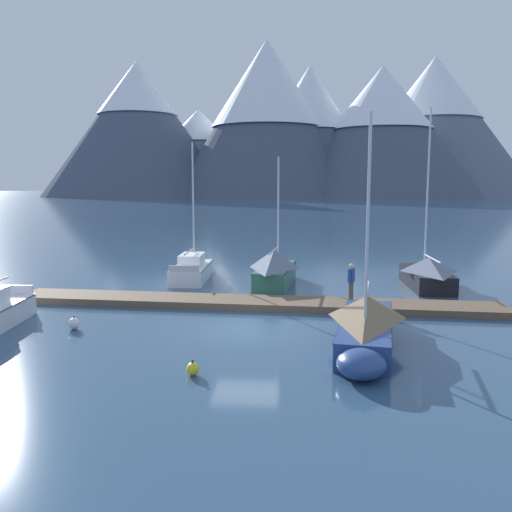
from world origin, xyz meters
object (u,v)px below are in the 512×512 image
sailboat_mid_dock_port (276,268)px  mooring_buoy_channel_marker (193,369)px  mooring_buoy_inner_mooring (74,324)px  sailboat_second_berth (193,269)px  person_on_dock (351,280)px  sailboat_mid_dock_starboard (366,324)px  sailboat_far_berth (425,272)px

sailboat_mid_dock_port → mooring_buoy_channel_marker: sailboat_mid_dock_port is taller
sailboat_mid_dock_port → mooring_buoy_channel_marker: bearing=-98.2°
mooring_buoy_channel_marker → mooring_buoy_inner_mooring: bearing=139.6°
sailboat_second_berth → person_on_dock: bearing=-39.5°
sailboat_mid_dock_starboard → mooring_buoy_inner_mooring: size_ratio=14.55×
mooring_buoy_channel_marker → sailboat_far_berth: bearing=54.8°
sailboat_second_berth → mooring_buoy_inner_mooring: sailboat_second_berth is taller
mooring_buoy_inner_mooring → person_on_dock: bearing=21.6°
sailboat_second_berth → mooring_buoy_channel_marker: size_ratio=17.02×
person_on_dock → sailboat_far_berth: bearing=49.4°
sailboat_far_berth → sailboat_second_berth: bearing=172.9°
mooring_buoy_inner_mooring → mooring_buoy_channel_marker: bearing=-40.4°
sailboat_mid_dock_starboard → mooring_buoy_channel_marker: 6.25m
sailboat_second_berth → sailboat_mid_dock_starboard: (8.21, -12.57, 0.19)m
sailboat_mid_dock_starboard → sailboat_far_berth: bearing=67.1°
sailboat_second_berth → mooring_buoy_inner_mooring: bearing=-102.8°
sailboat_far_berth → person_on_dock: bearing=-130.6°
sailboat_mid_dock_port → person_on_dock: sailboat_mid_dock_port is taller
mooring_buoy_channel_marker → person_on_dock: bearing=58.3°
mooring_buoy_channel_marker → sailboat_mid_dock_port: bearing=81.8°
sailboat_second_berth → sailboat_mid_dock_port: 5.22m
sailboat_mid_dock_port → sailboat_mid_dock_starboard: 11.19m
sailboat_mid_dock_starboard → sailboat_far_berth: sailboat_far_berth is taller
sailboat_second_berth → sailboat_far_berth: (12.84, -1.59, 0.21)m
sailboat_mid_dock_port → sailboat_far_berth: size_ratio=0.73×
sailboat_far_berth → person_on_dock: sailboat_far_berth is taller
sailboat_far_berth → mooring_buoy_channel_marker: size_ratio=20.52×
sailboat_mid_dock_starboard → mooring_buoy_inner_mooring: (-10.73, 1.41, -0.54)m
sailboat_second_berth → sailboat_mid_dock_starboard: 15.01m
sailboat_second_berth → sailboat_far_berth: sailboat_far_berth is taller
sailboat_mid_dock_port → person_on_dock: size_ratio=4.08×
sailboat_second_berth → person_on_dock: size_ratio=4.61×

